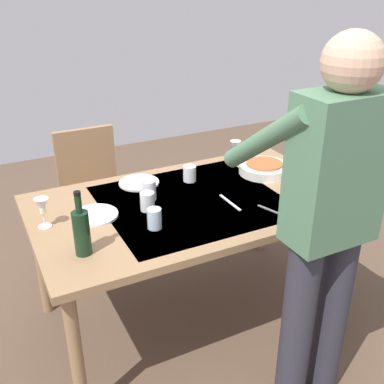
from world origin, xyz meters
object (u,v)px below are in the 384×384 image
Objects in this scene: water_cup_far_right at (147,201)px; wine_bottle at (82,231)px; dining_table at (192,212)px; water_cup_far_left at (190,174)px; serving_bowl_pasta at (264,168)px; chair_near at (92,188)px; wine_glass_right at (42,208)px; person_server at (326,218)px; water_cup_near_left at (149,190)px; wine_glass_left at (235,148)px; dinner_plate_near at (139,183)px; water_cup_near_right at (154,218)px; dinner_plate_far at (95,215)px.

wine_bottle is at bearing 32.19° from water_cup_far_right.
water_cup_far_left reaches higher than dining_table.
dining_table is 0.58m from serving_bowl_pasta.
chair_near is 6.03× the size of wine_glass_right.
serving_bowl_pasta is at bearing 139.58° from chair_near.
person_server reaches higher than serving_bowl_pasta.
water_cup_near_left is at bearing -141.50° from wine_bottle.
wine_bottle is 3.25× the size of water_cup_far_left.
wine_bottle reaches higher than serving_bowl_pasta.
person_server is at bearing 122.18° from water_cup_far_right.
wine_glass_left is 0.39m from water_cup_far_left.
water_cup_near_right is at bearing 77.38° from dinner_plate_near.
serving_bowl_pasta reaches higher than dinner_plate_near.
dinner_plate_near is at bearing -95.66° from water_cup_near_left.
wine_bottle is at bearing 17.36° from serving_bowl_pasta.
chair_near reaches higher than serving_bowl_pasta.
water_cup_near_left is 0.22m from dinner_plate_near.
dinner_plate_near is at bearing -69.60° from person_server.
wine_glass_right is (0.43, 0.80, 0.33)m from chair_near.
serving_bowl_pasta is at bearing -166.53° from dining_table.
water_cup_far_left is (0.12, -0.98, -0.16)m from person_server.
chair_near is 1.76m from person_server.
serving_bowl_pasta is at bearing -178.75° from water_cup_near_left.
water_cup_near_right is at bearing 132.57° from dinner_plate_far.
person_server is at bearing 132.10° from dinner_plate_far.
chair_near is 0.81m from water_cup_far_left.
water_cup_far_right is 0.27m from dinner_plate_far.
wine_glass_right is (0.98, -0.81, -0.10)m from person_server.
wine_bottle is 1.25m from serving_bowl_pasta.
wine_glass_left is at bearing -144.36° from dining_table.
dining_table is 0.28m from water_cup_far_left.
wine_glass_left and wine_glass_right have the same top height.
dining_table is 0.94m from chair_near.
water_cup_near_left is at bearing 84.34° from dinner_plate_near.
serving_bowl_pasta reaches higher than dinner_plate_far.
water_cup_far_left is (-0.85, -0.17, -0.06)m from wine_glass_right.
dining_table is at bearing 172.88° from dinner_plate_far.
person_server is at bearing 97.20° from water_cup_far_left.
water_cup_far_right is at bearing 32.77° from water_cup_far_left.
chair_near reaches higher than wine_glass_right.
person_server is 0.95m from serving_bowl_pasta.
water_cup_far_left is 0.42m from water_cup_far_right.
wine_glass_left is at bearing -167.36° from wine_glass_right.
serving_bowl_pasta is (-0.84, -0.31, -0.02)m from water_cup_near_right.
person_server is 17.43× the size of water_cup_far_right.
water_cup_near_right is 0.89m from serving_bowl_pasta.
water_cup_far_left is (-0.42, 0.64, 0.27)m from chair_near.
water_cup_near_left is at bearing 21.59° from water_cup_far_left.
serving_bowl_pasta is at bearing 164.83° from dinner_plate_near.
wine_glass_right is 0.53m from water_cup_near_right.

